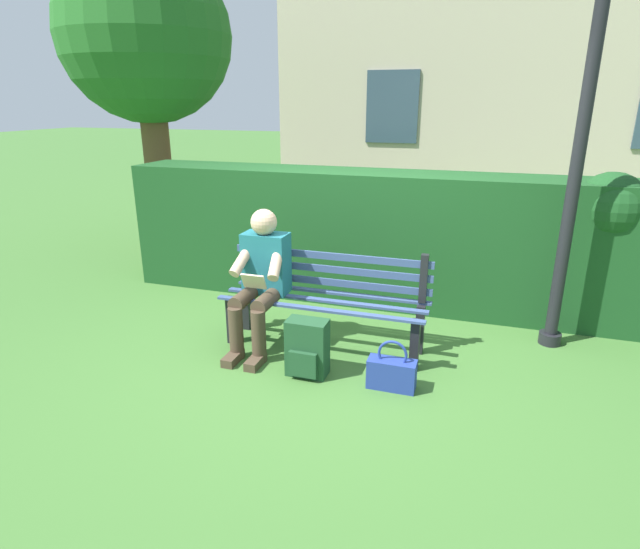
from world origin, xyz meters
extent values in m
plane|color=#3D6B2D|center=(0.00, 0.00, 0.00)|extent=(60.00, 60.00, 0.00)
cube|color=black|center=(-0.79, 0.15, 0.21)|extent=(0.07, 0.07, 0.42)
cube|color=black|center=(0.79, 0.15, 0.21)|extent=(0.07, 0.07, 0.42)
cube|color=black|center=(-0.79, -0.15, 0.21)|extent=(0.07, 0.07, 0.42)
cube|color=black|center=(0.79, -0.15, 0.21)|extent=(0.07, 0.07, 0.42)
cube|color=#384C7A|center=(0.00, -0.20, 0.43)|extent=(1.74, 0.06, 0.02)
cube|color=#384C7A|center=(0.00, 0.00, 0.43)|extent=(1.74, 0.06, 0.02)
cube|color=#384C7A|center=(0.00, 0.20, 0.43)|extent=(1.74, 0.06, 0.02)
cube|color=black|center=(-0.79, -0.19, 0.65)|extent=(0.06, 0.06, 0.41)
cube|color=black|center=(0.79, -0.19, 0.65)|extent=(0.06, 0.06, 0.41)
cube|color=#384C7A|center=(0.00, -0.19, 0.53)|extent=(1.74, 0.02, 0.06)
cube|color=#384C7A|center=(0.00, -0.19, 0.65)|extent=(1.74, 0.02, 0.06)
cube|color=#384C7A|center=(0.00, -0.19, 0.76)|extent=(1.74, 0.02, 0.06)
cube|color=#1E6672|center=(0.52, -0.02, 0.70)|extent=(0.38, 0.22, 0.52)
sphere|color=#D8AD8C|center=(0.52, 0.00, 1.06)|extent=(0.22, 0.22, 0.22)
cylinder|color=#473828|center=(0.42, 0.19, 0.46)|extent=(0.13, 0.42, 0.13)
cylinder|color=#473828|center=(0.62, 0.19, 0.46)|extent=(0.13, 0.42, 0.13)
cylinder|color=#473828|center=(0.42, 0.40, 0.22)|extent=(0.12, 0.12, 0.44)
cylinder|color=#473828|center=(0.62, 0.40, 0.22)|extent=(0.12, 0.12, 0.44)
cube|color=#473828|center=(0.42, 0.48, 0.04)|extent=(0.10, 0.24, 0.07)
cube|color=#473828|center=(0.62, 0.48, 0.04)|extent=(0.10, 0.24, 0.07)
cylinder|color=#D8AD8C|center=(0.37, 0.12, 0.76)|extent=(0.14, 0.32, 0.26)
cylinder|color=#D8AD8C|center=(0.67, 0.12, 0.76)|extent=(0.14, 0.32, 0.26)
cube|color=beige|center=(0.52, 0.24, 0.63)|extent=(0.20, 0.07, 0.13)
cube|color=#19471E|center=(-0.47, -1.27, 0.67)|extent=(5.91, 0.66, 1.34)
sphere|color=#19471E|center=(-2.24, -1.17, 1.14)|extent=(0.60, 0.60, 0.60)
sphere|color=#19471E|center=(1.01, -1.34, 1.07)|extent=(0.53, 0.53, 0.53)
cylinder|color=brown|center=(3.05, -2.23, 1.10)|extent=(0.36, 0.36, 2.20)
sphere|color=#236023|center=(3.05, -2.23, 2.79)|extent=(2.15, 2.15, 2.15)
sphere|color=#236023|center=(3.59, -2.56, 2.57)|extent=(1.29, 1.29, 1.29)
cube|color=#BCAD93|center=(-1.62, -7.10, 3.40)|extent=(8.40, 3.27, 6.80)
cube|color=#334756|center=(0.48, -5.45, 1.90)|extent=(0.90, 0.04, 1.20)
cube|color=#1E4728|center=(-0.02, 0.47, 0.22)|extent=(0.31, 0.18, 0.45)
cube|color=#1E4728|center=(-0.02, 0.58, 0.13)|extent=(0.22, 0.04, 0.20)
cylinder|color=#1E4728|center=(-0.11, 0.37, 0.25)|extent=(0.04, 0.04, 0.27)
cylinder|color=#1E4728|center=(0.08, 0.37, 0.25)|extent=(0.04, 0.04, 0.27)
cube|color=navy|center=(-0.67, 0.48, 0.11)|extent=(0.35, 0.14, 0.22)
torus|color=navy|center=(-0.67, 0.48, 0.27)|extent=(0.22, 0.02, 0.22)
cylinder|color=black|center=(-1.86, -0.68, 0.05)|extent=(0.18, 0.18, 0.10)
cylinder|color=black|center=(-1.86, -0.68, 1.66)|extent=(0.10, 0.10, 3.33)
camera|label=1|loc=(-1.20, 3.83, 2.02)|focal=28.99mm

